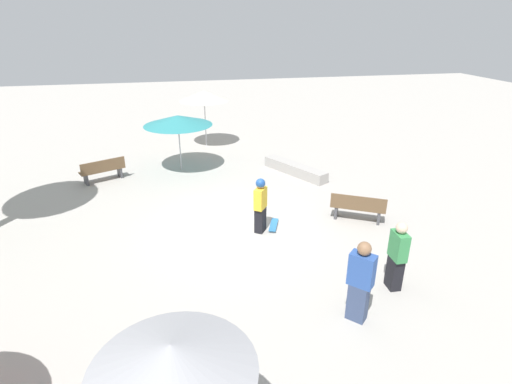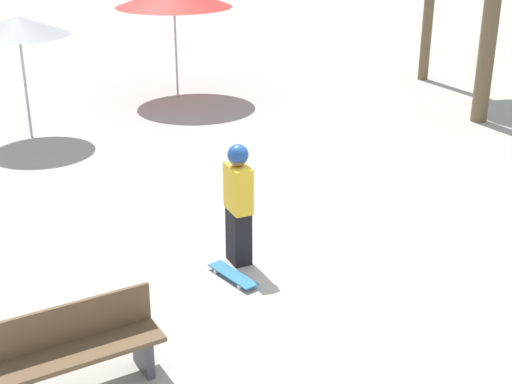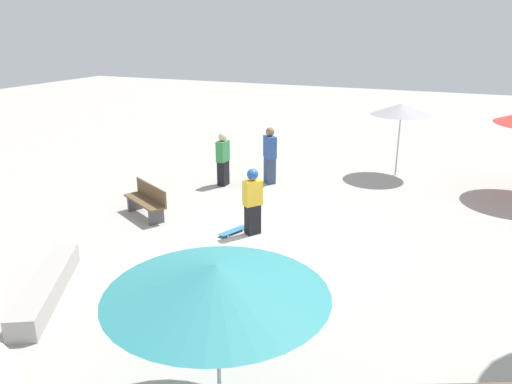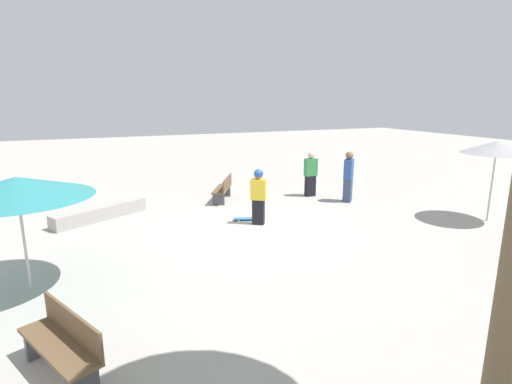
% 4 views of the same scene
% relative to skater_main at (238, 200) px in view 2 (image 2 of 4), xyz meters
% --- Properties ---
extents(ground_plane, '(60.00, 60.00, 0.00)m').
position_rel_skater_main_xyz_m(ground_plane, '(-0.62, 0.35, -0.87)').
color(ground_plane, '#ADA8A0').
extents(skater_main, '(0.44, 0.49, 1.61)m').
position_rel_skater_main_xyz_m(skater_main, '(0.00, 0.00, 0.00)').
color(skater_main, black).
rests_on(skater_main, ground_plane).
extents(skateboard, '(0.47, 0.82, 0.07)m').
position_rel_skater_main_xyz_m(skateboard, '(0.44, 0.18, -0.81)').
color(skateboard, teal).
rests_on(skateboard, ground_plane).
extents(bench_far, '(1.61, 1.16, 0.85)m').
position_rel_skater_main_xyz_m(bench_far, '(2.97, 0.05, -0.44)').
color(bench_far, '#47474C').
rests_on(bench_far, ground_plane).
extents(shade_umbrella_grey, '(1.92, 1.92, 2.37)m').
position_rel_skater_main_xyz_m(shade_umbrella_grey, '(-2.40, -6.38, 1.32)').
color(shade_umbrella_grey, '#B7B7BC').
rests_on(shade_umbrella_grey, ground_plane).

